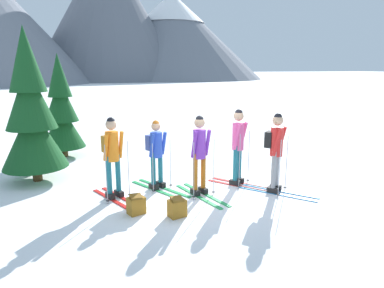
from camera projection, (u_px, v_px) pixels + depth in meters
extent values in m
plane|color=white|center=(198.00, 191.00, 8.05)|extent=(400.00, 400.00, 0.00)
cube|color=red|center=(121.00, 197.00, 7.60)|extent=(0.75, 1.55, 0.02)
cube|color=red|center=(113.00, 200.00, 7.46)|extent=(0.75, 1.55, 0.02)
cube|color=black|center=(119.00, 193.00, 7.66)|extent=(0.21, 0.28, 0.12)
cylinder|color=#1E6B7A|center=(118.00, 173.00, 7.55)|extent=(0.11, 0.11, 0.86)
cube|color=black|center=(110.00, 196.00, 7.51)|extent=(0.21, 0.28, 0.12)
cylinder|color=#1E6B7A|center=(109.00, 175.00, 7.41)|extent=(0.11, 0.11, 0.86)
cylinder|color=orange|center=(112.00, 146.00, 7.34)|extent=(0.28, 0.28, 0.64)
sphere|color=tan|center=(111.00, 125.00, 7.24)|extent=(0.23, 0.23, 0.23)
sphere|color=black|center=(111.00, 121.00, 7.23)|extent=(0.17, 0.17, 0.17)
cylinder|color=orange|center=(121.00, 145.00, 7.41)|extent=(0.16, 0.22, 0.61)
cylinder|color=orange|center=(106.00, 147.00, 7.18)|extent=(0.16, 0.22, 0.61)
cylinder|color=#A5A5AD|center=(128.00, 169.00, 7.51)|extent=(0.02, 0.02, 1.29)
cylinder|color=black|center=(130.00, 194.00, 7.64)|extent=(0.07, 0.07, 0.01)
cylinder|color=#A5A5AD|center=(106.00, 175.00, 7.15)|extent=(0.02, 0.02, 1.29)
cylinder|color=black|center=(108.00, 201.00, 7.28)|extent=(0.07, 0.07, 0.01)
cube|color=#99661E|center=(108.00, 144.00, 7.46)|extent=(0.30, 0.25, 0.36)
cube|color=green|center=(164.00, 188.00, 8.20)|extent=(0.92, 1.63, 0.02)
cube|color=green|center=(157.00, 190.00, 8.05)|extent=(0.92, 1.63, 0.02)
cube|color=black|center=(161.00, 184.00, 8.25)|extent=(0.22, 0.28, 0.12)
cylinder|color=#1E6B7A|center=(160.00, 167.00, 8.16)|extent=(0.11, 0.11, 0.78)
cube|color=black|center=(154.00, 186.00, 8.10)|extent=(0.22, 0.28, 0.12)
cylinder|color=#1E6B7A|center=(153.00, 169.00, 8.00)|extent=(0.11, 0.11, 0.78)
cylinder|color=blue|center=(156.00, 145.00, 7.96)|extent=(0.28, 0.28, 0.59)
sphere|color=tan|center=(156.00, 126.00, 7.86)|extent=(0.21, 0.21, 0.21)
sphere|color=#B76019|center=(156.00, 124.00, 7.85)|extent=(0.16, 0.16, 0.16)
cylinder|color=blue|center=(164.00, 143.00, 8.04)|extent=(0.16, 0.21, 0.56)
cylinder|color=blue|center=(152.00, 146.00, 7.79)|extent=(0.16, 0.21, 0.56)
cylinder|color=#A5A5AD|center=(170.00, 164.00, 8.13)|extent=(0.02, 0.02, 1.18)
cylinder|color=black|center=(171.00, 185.00, 8.25)|extent=(0.07, 0.07, 0.01)
cylinder|color=#A5A5AD|center=(153.00, 169.00, 7.75)|extent=(0.02, 0.02, 1.18)
cylinder|color=black|center=(153.00, 191.00, 7.87)|extent=(0.07, 0.07, 0.01)
cube|color=#384C99|center=(152.00, 142.00, 8.07)|extent=(0.30, 0.26, 0.36)
cube|color=green|center=(206.00, 194.00, 7.79)|extent=(0.54, 1.70, 0.02)
cube|color=green|center=(198.00, 196.00, 7.67)|extent=(0.54, 1.70, 0.02)
cube|color=black|center=(203.00, 190.00, 7.85)|extent=(0.17, 0.28, 0.12)
cylinder|color=#B76019|center=(203.00, 170.00, 7.75)|extent=(0.11, 0.11, 0.86)
cube|color=black|center=(195.00, 192.00, 7.73)|extent=(0.17, 0.28, 0.12)
cylinder|color=#B76019|center=(195.00, 172.00, 7.63)|extent=(0.11, 0.11, 0.86)
cylinder|color=purple|center=(199.00, 144.00, 7.55)|extent=(0.28, 0.28, 0.65)
sphere|color=tan|center=(200.00, 123.00, 7.45)|extent=(0.23, 0.23, 0.23)
sphere|color=black|center=(200.00, 119.00, 7.43)|extent=(0.17, 0.17, 0.17)
cylinder|color=purple|center=(208.00, 143.00, 7.60)|extent=(0.13, 0.22, 0.61)
cylinder|color=purple|center=(194.00, 145.00, 7.40)|extent=(0.13, 0.22, 0.61)
cylinder|color=#A5A5AD|center=(214.00, 167.00, 7.67)|extent=(0.02, 0.02, 1.29)
cylinder|color=black|center=(213.00, 192.00, 7.80)|extent=(0.07, 0.07, 0.01)
cylinder|color=#A5A5AD|center=(194.00, 171.00, 7.38)|extent=(0.02, 0.02, 1.29)
cylinder|color=black|center=(194.00, 197.00, 7.51)|extent=(0.07, 0.07, 0.01)
cube|color=red|center=(242.00, 183.00, 8.52)|extent=(1.12, 1.34, 0.02)
cube|color=red|center=(238.00, 186.00, 8.34)|extent=(1.12, 1.34, 0.02)
cube|color=black|center=(239.00, 180.00, 8.56)|extent=(0.25, 0.27, 0.12)
cylinder|color=#1E6B7A|center=(239.00, 161.00, 8.45)|extent=(0.11, 0.11, 0.89)
cube|color=black|center=(235.00, 182.00, 8.37)|extent=(0.25, 0.27, 0.12)
cylinder|color=#1E6B7A|center=(235.00, 163.00, 8.27)|extent=(0.11, 0.11, 0.89)
cylinder|color=#E55193|center=(238.00, 136.00, 8.21)|extent=(0.28, 0.28, 0.67)
sphere|color=tan|center=(239.00, 116.00, 8.11)|extent=(0.24, 0.24, 0.24)
sphere|color=black|center=(239.00, 113.00, 8.09)|extent=(0.18, 0.18, 0.18)
cylinder|color=#E55193|center=(244.00, 134.00, 8.33)|extent=(0.19, 0.21, 0.63)
cylinder|color=#E55193|center=(237.00, 137.00, 8.03)|extent=(0.19, 0.21, 0.63)
cylinder|color=#A5A5AD|center=(249.00, 157.00, 8.46)|extent=(0.02, 0.02, 1.33)
cylinder|color=black|center=(248.00, 180.00, 8.60)|extent=(0.07, 0.07, 0.01)
cylinder|color=#A5A5AD|center=(240.00, 162.00, 8.02)|extent=(0.02, 0.02, 1.33)
cylinder|color=black|center=(239.00, 186.00, 8.15)|extent=(0.07, 0.07, 0.01)
cube|color=#1E84D1|center=(280.00, 191.00, 8.00)|extent=(1.24, 1.42, 0.02)
cube|color=#1E84D1|center=(277.00, 194.00, 7.81)|extent=(1.24, 1.42, 0.02)
cube|color=black|center=(276.00, 187.00, 8.03)|extent=(0.25, 0.27, 0.12)
cylinder|color=gray|center=(277.00, 168.00, 7.93)|extent=(0.11, 0.11, 0.88)
cube|color=black|center=(273.00, 190.00, 7.85)|extent=(0.25, 0.27, 0.12)
cylinder|color=gray|center=(274.00, 170.00, 7.74)|extent=(0.11, 0.11, 0.88)
cylinder|color=red|center=(277.00, 142.00, 7.70)|extent=(0.28, 0.28, 0.66)
sphere|color=tan|center=(278.00, 120.00, 7.59)|extent=(0.24, 0.24, 0.24)
sphere|color=black|center=(278.00, 117.00, 7.57)|extent=(0.18, 0.18, 0.18)
cylinder|color=red|center=(282.00, 140.00, 7.81)|extent=(0.20, 0.21, 0.62)
cylinder|color=red|center=(277.00, 143.00, 7.51)|extent=(0.20, 0.21, 0.62)
cylinder|color=#A5A5AD|center=(287.00, 163.00, 7.95)|extent=(0.02, 0.02, 1.31)
cylinder|color=black|center=(285.00, 187.00, 8.08)|extent=(0.07, 0.07, 0.01)
cylinder|color=#A5A5AD|center=(280.00, 169.00, 7.50)|extent=(0.02, 0.02, 1.31)
cylinder|color=black|center=(278.00, 195.00, 7.63)|extent=(0.07, 0.07, 0.01)
cube|color=black|center=(269.00, 139.00, 7.77)|extent=(0.30, 0.29, 0.36)
cylinder|color=#51381E|center=(37.00, 167.00, 8.69)|extent=(0.23, 0.23, 0.74)
cone|color=#14471E|center=(33.00, 137.00, 8.52)|extent=(1.58, 1.58, 1.56)
cone|color=#14471E|center=(29.00, 97.00, 8.30)|extent=(1.21, 1.21, 1.56)
cone|color=#14471E|center=(25.00, 59.00, 8.10)|extent=(0.86, 0.86, 1.56)
cylinder|color=#51381E|center=(64.00, 147.00, 11.07)|extent=(0.20, 0.20, 0.63)
cone|color=#14471E|center=(63.00, 127.00, 10.93)|extent=(1.35, 1.35, 1.34)
cone|color=#14471E|center=(61.00, 100.00, 10.74)|extent=(1.03, 1.03, 1.34)
cone|color=#14471E|center=(58.00, 75.00, 10.57)|extent=(0.74, 0.74, 1.34)
cube|color=#99661E|center=(177.00, 208.00, 6.62)|extent=(0.37, 0.31, 0.34)
cube|color=brown|center=(177.00, 199.00, 6.58)|extent=(0.22, 0.28, 0.04)
cube|color=#99661E|center=(136.00, 206.00, 6.74)|extent=(0.38, 0.33, 0.34)
cube|color=brown|center=(136.00, 197.00, 6.70)|extent=(0.22, 0.28, 0.04)
cone|color=slate|center=(108.00, 13.00, 75.87)|extent=(34.84, 34.84, 29.30)
cone|color=slate|center=(172.00, 37.00, 84.97)|extent=(44.49, 44.49, 20.58)
cone|color=white|center=(172.00, 8.00, 83.51)|extent=(16.29, 16.29, 7.18)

